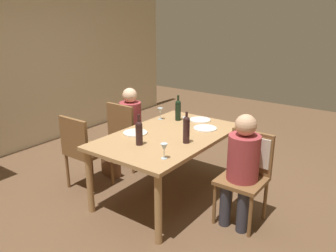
{
  "coord_description": "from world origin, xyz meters",
  "views": [
    {
      "loc": [
        -2.89,
        -2.12,
        2.04
      ],
      "look_at": [
        0.0,
        0.0,
        0.85
      ],
      "focal_mm": 36.57,
      "sensor_mm": 36.0,
      "label": 1
    }
  ],
  "objects_px": {
    "handbag": "(111,168)",
    "wine_glass_centre": "(185,121)",
    "chair_far_right": "(127,131)",
    "dinner_plate_guest_right": "(205,128)",
    "chair_near": "(248,164)",
    "wine_glass_near_right": "(164,148)",
    "dining_table": "(168,141)",
    "person_woman_host": "(242,163)",
    "wine_bottle_tall_green": "(178,109)",
    "chair_far_left": "(83,148)",
    "dinner_plate_guest_left": "(200,120)",
    "wine_glass_near_left": "(160,111)",
    "wine_bottle_dark_red": "(139,132)",
    "person_man_bearded": "(132,121)",
    "wine_bottle_short_olive": "(186,129)",
    "dinner_plate_host": "(135,133)"
  },
  "relations": [
    {
      "from": "wine_glass_near_left",
      "to": "dinner_plate_guest_left",
      "type": "distance_m",
      "value": 0.51
    },
    {
      "from": "chair_far_left",
      "to": "dinner_plate_guest_left",
      "type": "relative_size",
      "value": 3.47
    },
    {
      "from": "chair_far_left",
      "to": "dining_table",
      "type": "bearing_deg",
      "value": 27.24
    },
    {
      "from": "dining_table",
      "to": "chair_near",
      "type": "height_order",
      "value": "chair_near"
    },
    {
      "from": "person_man_bearded",
      "to": "handbag",
      "type": "bearing_deg",
      "value": -90.0
    },
    {
      "from": "wine_glass_near_right",
      "to": "dinner_plate_guest_left",
      "type": "distance_m",
      "value": 1.27
    },
    {
      "from": "chair_far_left",
      "to": "wine_bottle_short_olive",
      "type": "xyz_separation_m",
      "value": [
        0.37,
        -1.21,
        0.37
      ]
    },
    {
      "from": "chair_far_right",
      "to": "dinner_plate_guest_right",
      "type": "bearing_deg",
      "value": 6.18
    },
    {
      "from": "dinner_plate_host",
      "to": "dinner_plate_guest_right",
      "type": "xyz_separation_m",
      "value": [
        0.6,
        -0.56,
        0.0
      ]
    },
    {
      "from": "chair_far_left",
      "to": "person_woman_host",
      "type": "xyz_separation_m",
      "value": [
        0.44,
        -1.81,
        0.13
      ]
    },
    {
      "from": "dinner_plate_guest_left",
      "to": "handbag",
      "type": "bearing_deg",
      "value": 127.11
    },
    {
      "from": "wine_bottle_tall_green",
      "to": "wine_bottle_dark_red",
      "type": "xyz_separation_m",
      "value": [
        -0.93,
        -0.16,
        -0.0
      ]
    },
    {
      "from": "dining_table",
      "to": "wine_bottle_short_olive",
      "type": "bearing_deg",
      "value": -107.0
    },
    {
      "from": "dinner_plate_guest_left",
      "to": "wine_bottle_tall_green",
      "type": "bearing_deg",
      "value": 124.18
    },
    {
      "from": "chair_far_right",
      "to": "dining_table",
      "type": "bearing_deg",
      "value": -17.88
    },
    {
      "from": "handbag",
      "to": "wine_bottle_short_olive",
      "type": "bearing_deg",
      "value": -92.97
    },
    {
      "from": "chair_far_left",
      "to": "wine_glass_centre",
      "type": "relative_size",
      "value": 6.17
    },
    {
      "from": "chair_far_left",
      "to": "dinner_plate_guest_left",
      "type": "height_order",
      "value": "chair_far_left"
    },
    {
      "from": "person_woman_host",
      "to": "wine_glass_near_left",
      "type": "xyz_separation_m",
      "value": [
        0.43,
        1.33,
        0.2
      ]
    },
    {
      "from": "dinner_plate_guest_right",
      "to": "dining_table",
      "type": "bearing_deg",
      "value": 150.69
    },
    {
      "from": "wine_glass_centre",
      "to": "dinner_plate_guest_right",
      "type": "bearing_deg",
      "value": -48.24
    },
    {
      "from": "dining_table",
      "to": "wine_bottle_dark_red",
      "type": "bearing_deg",
      "value": 172.5
    },
    {
      "from": "handbag",
      "to": "wine_glass_centre",
      "type": "bearing_deg",
      "value": -73.37
    },
    {
      "from": "chair_far_left",
      "to": "dinner_plate_guest_right",
      "type": "distance_m",
      "value": 1.46
    },
    {
      "from": "chair_far_left",
      "to": "person_woman_host",
      "type": "distance_m",
      "value": 1.87
    },
    {
      "from": "wine_glass_centre",
      "to": "handbag",
      "type": "height_order",
      "value": "wine_glass_centre"
    },
    {
      "from": "wine_bottle_short_olive",
      "to": "handbag",
      "type": "distance_m",
      "value": 1.45
    },
    {
      "from": "wine_bottle_dark_red",
      "to": "dinner_plate_guest_right",
      "type": "relative_size",
      "value": 1.19
    },
    {
      "from": "chair_near",
      "to": "dinner_plate_guest_right",
      "type": "height_order",
      "value": "chair_near"
    },
    {
      "from": "handbag",
      "to": "wine_bottle_dark_red",
      "type": "bearing_deg",
      "value": -114.75
    },
    {
      "from": "wine_glass_near_right",
      "to": "dinner_plate_guest_right",
      "type": "bearing_deg",
      "value": 7.51
    },
    {
      "from": "wine_glass_near_left",
      "to": "dinner_plate_guest_right",
      "type": "xyz_separation_m",
      "value": [
        0.01,
        -0.65,
        -0.1
      ]
    },
    {
      "from": "chair_far_left",
      "to": "dinner_plate_guest_right",
      "type": "height_order",
      "value": "chair_far_left"
    },
    {
      "from": "dinner_plate_guest_left",
      "to": "wine_bottle_dark_red",
      "type": "bearing_deg",
      "value": 176.4
    },
    {
      "from": "chair_far_right",
      "to": "chair_far_left",
      "type": "bearing_deg",
      "value": -90.0
    },
    {
      "from": "wine_bottle_tall_green",
      "to": "wine_glass_centre",
      "type": "xyz_separation_m",
      "value": [
        -0.25,
        -0.27,
        -0.03
      ]
    },
    {
      "from": "wine_bottle_tall_green",
      "to": "wine_glass_near_right",
      "type": "relative_size",
      "value": 2.16
    },
    {
      "from": "wine_glass_centre",
      "to": "dinner_plate_host",
      "type": "relative_size",
      "value": 0.54
    },
    {
      "from": "chair_near",
      "to": "chair_far_right",
      "type": "height_order",
      "value": "same"
    },
    {
      "from": "chair_near",
      "to": "wine_glass_near_right",
      "type": "bearing_deg",
      "value": 51.26
    },
    {
      "from": "chair_near",
      "to": "chair_far_left",
      "type": "distance_m",
      "value": 1.91
    },
    {
      "from": "dining_table",
      "to": "person_woman_host",
      "type": "height_order",
      "value": "person_woman_host"
    },
    {
      "from": "wine_bottle_tall_green",
      "to": "handbag",
      "type": "xyz_separation_m",
      "value": [
        -0.54,
        0.69,
        -0.79
      ]
    },
    {
      "from": "chair_near",
      "to": "dinner_plate_host",
      "type": "relative_size",
      "value": 3.35
    },
    {
      "from": "dining_table",
      "to": "wine_glass_near_left",
      "type": "distance_m",
      "value": 0.62
    },
    {
      "from": "wine_glass_near_right",
      "to": "dinner_plate_guest_left",
      "type": "xyz_separation_m",
      "value": [
        1.22,
        0.35,
        -0.1
      ]
    },
    {
      "from": "person_man_bearded",
      "to": "dinner_plate_guest_right",
      "type": "xyz_separation_m",
      "value": [
        0.01,
        -1.14,
        0.12
      ]
    },
    {
      "from": "wine_bottle_short_olive",
      "to": "dinner_plate_guest_right",
      "type": "bearing_deg",
      "value": 7.69
    },
    {
      "from": "wine_glass_centre",
      "to": "handbag",
      "type": "bearing_deg",
      "value": 106.63
    },
    {
      "from": "wine_glass_centre",
      "to": "dinner_plate_guest_right",
      "type": "xyz_separation_m",
      "value": [
        0.16,
        -0.18,
        -0.1
      ]
    }
  ]
}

